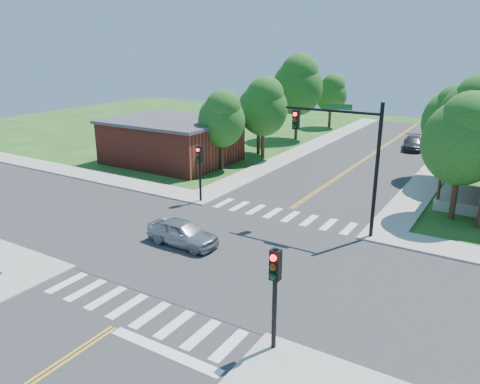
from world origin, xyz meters
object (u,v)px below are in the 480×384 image
Objects in this scene: signal_pole_nw at (200,163)px; car_silver at (183,233)px; signal_pole_se at (275,281)px; car_dgrey at (413,144)px; signal_mast_ne at (346,146)px.

car_silver is (3.22, -5.95, -1.99)m from signal_pole_nw.
signal_pole_se is 9.76m from car_silver.
signal_mast_ne is at bearing -98.03° from car_dgrey.
car_dgrey is (-2.89, 34.63, -2.05)m from signal_pole_se.
signal_pole_nw is at bearing -120.50° from car_dgrey.
signal_mast_ne is 9.62m from car_silver.
car_dgrey is (8.31, 23.43, -2.05)m from signal_pole_nw.
signal_mast_ne is at bearing -45.15° from car_silver.
signal_pole_nw reaches higher than car_dgrey.
car_dgrey is at bearing 94.76° from signal_pole_se.
signal_mast_ne is 23.82m from car_dgrey.
car_silver is 29.81m from car_dgrey.
car_dgrey is (5.09, 29.38, -0.05)m from car_silver.
signal_mast_ne is 1.82× the size of car_silver.
signal_pole_nw is at bearing -179.93° from signal_mast_ne.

